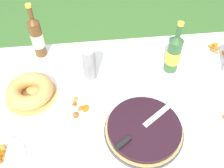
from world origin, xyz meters
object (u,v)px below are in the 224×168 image
cider_bottle_amber (37,37)px  snack_plate_far (217,52)px  cider_bottle_green (174,53)px  berry_tart (144,130)px  cup_stack (89,64)px  snack_plate_left (0,158)px  serving_knife (140,129)px  bundt_cake (30,91)px  snack_plate_right (78,109)px

cider_bottle_amber → snack_plate_far: (1.11, -0.12, -0.12)m
cider_bottle_green → snack_plate_far: (0.34, 0.11, -0.11)m
berry_tart → snack_plate_far: snack_plate_far is taller
berry_tart → cider_bottle_green: bearing=59.2°
cup_stack → snack_plate_left: (-0.43, -0.45, -0.10)m
serving_knife → bundt_cake: size_ratio=1.15×
cider_bottle_green → snack_plate_far: size_ratio=1.39×
cider_bottle_green → cider_bottle_amber: 0.81m
snack_plate_left → berry_tart: bearing=5.1°
snack_plate_right → bundt_cake: bearing=153.3°
cider_bottle_amber → bundt_cake: bearing=-94.7°
serving_knife → cider_bottle_green: cider_bottle_green is taller
cider_bottle_green → cider_bottle_amber: size_ratio=0.94×
cup_stack → snack_plate_left: bearing=-133.5°
cider_bottle_amber → snack_plate_left: bearing=-100.5°
berry_tart → serving_knife: 0.05m
berry_tart → cup_stack: size_ratio=1.68×
berry_tart → snack_plate_left: 0.66m
bundt_cake → snack_plate_left: size_ratio=1.26×
snack_plate_right → snack_plate_left: bearing=-146.9°
serving_knife → cider_bottle_green: (0.27, 0.43, 0.06)m
cider_bottle_amber → snack_plate_far: cider_bottle_amber is taller
berry_tart → serving_knife: (-0.02, -0.02, 0.04)m
cup_stack → snack_plate_right: size_ratio=1.08×
berry_tart → bundt_cake: 0.63m
cup_stack → cider_bottle_amber: size_ratio=0.65×
serving_knife → snack_plate_left: size_ratio=1.45×
snack_plate_left → snack_plate_right: snack_plate_right is taller
snack_plate_far → cider_bottle_green: bearing=-162.3°
cider_bottle_green → snack_plate_right: bearing=-156.4°
snack_plate_right → snack_plate_far: (0.89, 0.35, 0.00)m
berry_tart → serving_knife: serving_knife is taller
bundt_cake → cup_stack: bearing=16.3°
bundt_cake → cider_bottle_green: bearing=8.3°
berry_tart → serving_knife: bearing=-145.1°
berry_tart → snack_plate_left: berry_tart is taller
cup_stack → cider_bottle_amber: bearing=140.4°
serving_knife → snack_plate_far: bearing=6.7°
cup_stack → snack_plate_far: (0.81, 0.13, -0.10)m
cider_bottle_amber → snack_plate_far: 1.13m
bundt_cake → snack_plate_right: 0.28m
snack_plate_left → snack_plate_right: (0.35, 0.23, -0.00)m
cup_stack → snack_plate_far: cup_stack is taller
cider_bottle_green → serving_knife: bearing=-122.1°
cider_bottle_amber → snack_plate_left: 0.72m
berry_tart → cider_bottle_green: cider_bottle_green is taller
cider_bottle_amber → snack_plate_right: 0.53m
cider_bottle_green → snack_plate_left: (-0.91, -0.47, -0.11)m
snack_plate_right → cider_bottle_green: bearing=23.6°
berry_tart → snack_plate_right: bearing=151.3°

